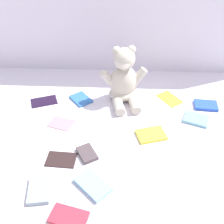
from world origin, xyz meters
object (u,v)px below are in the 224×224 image
(book_case_7, at_px, (93,185))
(book_case_9, at_px, (206,105))
(book_case_6, at_px, (61,123))
(book_case_2, at_px, (44,101))
(book_case_3, at_px, (151,135))
(book_case_11, at_px, (39,190))
(book_case_10, at_px, (61,159))
(book_case_4, at_px, (81,99))
(book_case_8, at_px, (69,217))
(book_case_1, at_px, (170,99))
(teddy_bear, at_px, (124,81))
(book_case_5, at_px, (196,119))
(book_case_0, at_px, (87,154))

(book_case_7, relative_size, book_case_9, 1.19)
(book_case_6, bearing_deg, book_case_2, -127.53)
(book_case_3, relative_size, book_case_11, 1.07)
(book_case_9, bearing_deg, book_case_10, -54.99)
(book_case_4, bearing_deg, book_case_9, 138.57)
(book_case_7, height_order, book_case_8, book_case_7)
(book_case_7, relative_size, book_case_11, 1.15)
(book_case_6, distance_m, book_case_10, 0.23)
(book_case_1, height_order, book_case_7, book_case_7)
(book_case_1, xyz_separation_m, book_case_4, (-0.48, -0.03, 0.00))
(teddy_bear, height_order, book_case_11, teddy_bear)
(book_case_1, relative_size, book_case_8, 1.01)
(book_case_8, relative_size, book_case_11, 1.07)
(teddy_bear, bearing_deg, book_case_11, -127.78)
(book_case_4, xyz_separation_m, book_case_6, (-0.07, -0.20, -0.00))
(book_case_1, distance_m, book_case_6, 0.60)
(book_case_10, bearing_deg, book_case_7, 52.45)
(teddy_bear, height_order, book_case_8, teddy_bear)
(book_case_5, relative_size, book_case_8, 0.90)
(book_case_10, height_order, book_case_11, book_case_11)
(teddy_bear, xyz_separation_m, book_case_6, (-0.30, -0.22, -0.11))
(teddy_bear, height_order, book_case_2, teddy_bear)
(book_case_2, distance_m, book_case_10, 0.44)
(book_case_2, bearing_deg, book_case_5, -118.74)
(book_case_1, height_order, book_case_2, book_case_2)
(book_case_3, distance_m, book_case_11, 0.55)
(book_case_5, distance_m, book_case_11, 0.80)
(teddy_bear, xyz_separation_m, book_case_5, (0.36, -0.16, -0.10))
(book_case_0, relative_size, book_case_6, 0.86)
(book_case_7, bearing_deg, book_case_8, -163.28)
(book_case_3, xyz_separation_m, book_case_7, (-0.24, -0.29, 0.00))
(book_case_0, xyz_separation_m, book_case_10, (-0.11, -0.03, -0.00))
(book_case_5, bearing_deg, book_case_1, 53.66)
(teddy_bear, distance_m, book_case_10, 0.53)
(teddy_bear, bearing_deg, book_case_2, 175.48)
(book_case_6, bearing_deg, book_case_9, 119.57)
(book_case_5, height_order, book_case_11, book_case_11)
(book_case_7, xyz_separation_m, book_case_9, (0.54, 0.53, -0.00))
(book_case_1, relative_size, book_case_5, 1.13)
(book_case_0, bearing_deg, book_case_7, -105.60)
(book_case_7, relative_size, book_case_8, 1.08)
(book_case_5, bearing_deg, book_case_6, 115.91)
(teddy_bear, relative_size, book_case_10, 2.43)
(book_case_4, distance_m, book_case_11, 0.59)
(book_case_7, distance_m, book_case_9, 0.75)
(book_case_7, bearing_deg, book_case_10, 93.08)
(book_case_4, distance_m, book_case_6, 0.21)
(book_case_2, bearing_deg, book_case_11, 171.31)
(book_case_2, relative_size, book_case_4, 1.17)
(book_case_7, height_order, book_case_9, book_case_7)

